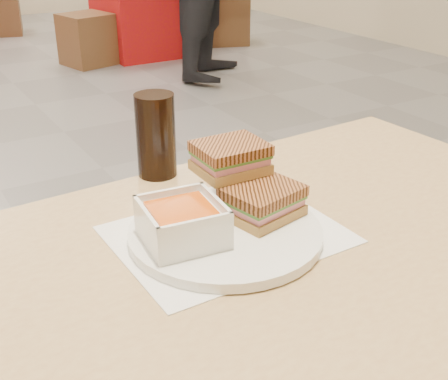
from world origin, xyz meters
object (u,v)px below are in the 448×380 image
cola_glass (156,135)px  panini_lower (263,201)px  bg_chair_1r (225,19)px  main_table (254,325)px  bg_table_1 (146,14)px  soup_bowl (182,224)px  bg_chair_1l (87,39)px  plate (225,233)px

cola_glass → panini_lower: bearing=-78.3°
bg_chair_1r → main_table: bearing=-120.9°
bg_table_1 → bg_chair_1r: size_ratio=1.52×
soup_bowl → panini_lower: soup_bowl is taller
main_table → soup_bowl: (-0.07, 0.07, 0.16)m
bg_table_1 → main_table: bearing=-112.3°
panini_lower → cola_glass: bearing=101.7°
panini_lower → main_table: bearing=-129.7°
main_table → bg_chair_1l: size_ratio=2.78×
main_table → bg_chair_1r: size_ratio=2.40×
soup_bowl → bg_table_1: (1.87, 4.30, -0.45)m
bg_chair_1r → bg_table_1: bearing=179.6°
soup_bowl → cola_glass: (0.08, 0.26, 0.03)m
bg_table_1 → bg_chair_1r: 0.83m
main_table → plate: plate is taller
soup_bowl → panini_lower: (0.14, 0.00, -0.00)m
plate → bg_chair_1r: bearing=58.6°
panini_lower → plate: bearing=-175.9°
bg_chair_1r → soup_bowl: bearing=-122.0°
bg_table_1 → bg_chair_1l: size_ratio=1.77×
cola_glass → bg_chair_1r: size_ratio=0.30×
panini_lower → bg_chair_1l: (1.13, 4.15, -0.58)m
plate → bg_chair_1r: plate is taller
plate → cola_glass: cola_glass is taller
panini_lower → bg_chair_1r: size_ratio=0.24×
cola_glass → bg_chair_1l: cola_glass is taller
panini_lower → bg_chair_1r: 5.03m
panini_lower → bg_chair_1r: bearing=59.3°
plate → panini_lower: 0.08m
main_table → soup_bowl: soup_bowl is taller
cola_glass → bg_chair_1r: cola_glass is taller
cola_glass → plate: bearing=-93.4°
main_table → soup_bowl: size_ratio=10.23×
panini_lower → bg_table_1: bearing=68.1°
plate → cola_glass: bearing=86.6°
main_table → cola_glass: cola_glass is taller
cola_glass → bg_table_1: (1.79, 4.04, -0.48)m
soup_bowl → bg_chair_1r: bearing=58.0°
soup_bowl → bg_chair_1l: 4.38m
panini_lower → bg_table_1: 4.66m
bg_chair_1l → plate: bearing=-106.1°
soup_bowl → cola_glass: cola_glass is taller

